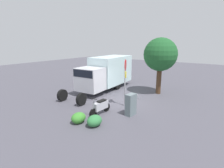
# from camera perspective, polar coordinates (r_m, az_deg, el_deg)

# --- Properties ---
(ground_plane) EXTENTS (60.00, 60.00, 0.00)m
(ground_plane) POSITION_cam_1_polar(r_m,az_deg,el_deg) (13.72, 2.31, -5.48)
(ground_plane) COLOR #4D4B55
(box_truck_near) EXTENTS (8.46, 2.63, 3.05)m
(box_truck_near) POSITION_cam_1_polar(r_m,az_deg,el_deg) (16.77, -1.91, 3.87)
(box_truck_near) COLOR black
(box_truck_near) RESTS_ON ground
(motorcycle) EXTENTS (1.81, 0.55, 1.20)m
(motorcycle) POSITION_cam_1_polar(r_m,az_deg,el_deg) (11.20, -3.70, -7.12)
(motorcycle) COLOR black
(motorcycle) RESTS_ON ground
(stop_sign) EXTENTS (0.71, 0.33, 3.28)m
(stop_sign) POSITION_cam_1_polar(r_m,az_deg,el_deg) (12.25, 4.26, 2.76)
(stop_sign) COLOR #9E9EA3
(stop_sign) RESTS_ON ground
(street_tree) EXTENTS (2.80, 2.80, 4.80)m
(street_tree) POSITION_cam_1_polar(r_m,az_deg,el_deg) (15.63, 15.22, 8.98)
(street_tree) COLOR #47301E
(street_tree) RESTS_ON ground
(utility_cabinet) EXTENTS (0.74, 0.48, 1.35)m
(utility_cabinet) POSITION_cam_1_polar(r_m,az_deg,el_deg) (11.04, 6.03, -6.61)
(utility_cabinet) COLOR slate
(utility_cabinet) RESTS_ON ground
(bike_rack_hoop) EXTENTS (0.85, 0.11, 0.85)m
(bike_rack_hoop) POSITION_cam_1_polar(r_m,az_deg,el_deg) (14.12, 7.82, -5.06)
(bike_rack_hoop) COLOR #B7B7BC
(bike_rack_hoop) RESTS_ON ground
(shrub_near_sign) EXTENTS (0.88, 0.72, 0.60)m
(shrub_near_sign) POSITION_cam_1_polar(r_m,az_deg,el_deg) (10.28, -10.68, -10.59)
(shrub_near_sign) COLOR #3D8930
(shrub_near_sign) RESTS_ON ground
(shrub_mid_verge) EXTENTS (0.90, 0.73, 0.61)m
(shrub_mid_verge) POSITION_cam_1_polar(r_m,az_deg,el_deg) (9.79, -5.65, -11.63)
(shrub_mid_verge) COLOR #337B41
(shrub_mid_verge) RESTS_ON ground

